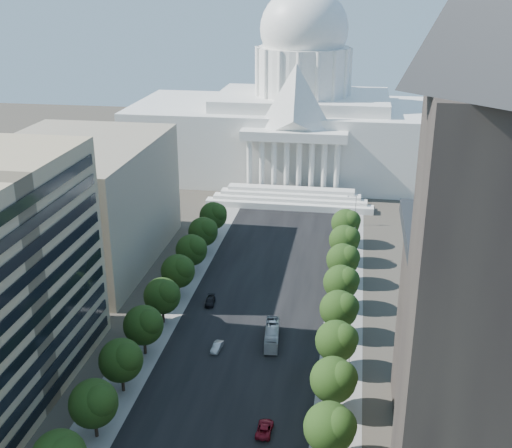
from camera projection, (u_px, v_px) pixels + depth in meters
The scene contains 30 objects.
road_asphalt at pixel (262, 290), 147.47m from camera, with size 30.00×260.00×0.01m, color black.
sidewalk_left at pixel (182, 284), 150.26m from camera, with size 8.00×260.00×0.02m, color gray.
sidewalk_right at pixel (345, 296), 144.68m from camera, with size 8.00×260.00×0.02m, color gray.
capitol at pixel (302, 120), 227.76m from camera, with size 120.00×56.00×73.00m.
office_block_left_far at pixel (76, 203), 158.34m from camera, with size 38.00×52.00×30.00m, color gray.
tree_l_c at pixel (95, 403), 97.79m from camera, with size 7.79×7.60×9.97m.
tree_l_d at pixel (122, 360), 108.85m from camera, with size 7.79×7.60×9.97m.
tree_l_e at pixel (145, 324), 119.91m from camera, with size 7.79×7.60×9.97m.
tree_l_f at pixel (163, 295), 130.97m from camera, with size 7.79×7.60×9.97m.
tree_l_g at pixel (179, 270), 142.03m from camera, with size 7.79×7.60×9.97m.
tree_l_h at pixel (192, 249), 153.10m from camera, with size 7.79×7.60×9.97m.
tree_l_i at pixel (204, 231), 164.16m from camera, with size 7.79×7.60×9.97m.
tree_l_j at pixel (214, 215), 175.22m from camera, with size 7.79×7.60×9.97m.
tree_r_c at pixel (332, 427), 92.51m from camera, with size 7.79×7.60×9.97m.
tree_r_d at pixel (335, 379), 103.57m from camera, with size 7.79×7.60×9.97m.
tree_r_e at pixel (338, 340), 114.63m from camera, with size 7.79×7.60×9.97m.
tree_r_f at pixel (340, 308), 125.69m from camera, with size 7.79×7.60×9.97m.
tree_r_g at pixel (342, 282), 136.76m from camera, with size 7.79×7.60×9.97m.
tree_r_h at pixel (344, 259), 147.82m from camera, with size 7.79×7.60×9.97m.
tree_r_i at pixel (346, 239), 158.88m from camera, with size 7.79×7.60×9.97m.
tree_r_j at pixel (347, 222), 169.94m from camera, with size 7.79×7.60×9.97m.
streetlight_b at pixel (342, 435), 91.76m from camera, with size 2.61×0.44×9.00m.
streetlight_c at pixel (347, 344), 114.81m from camera, with size 2.61×0.44×9.00m.
streetlight_d at pixel (350, 282), 137.85m from camera, with size 2.61×0.44×9.00m.
streetlight_e at pixel (352, 239), 160.90m from camera, with size 2.61×0.44×9.00m.
streetlight_f at pixel (354, 206), 183.94m from camera, with size 2.61×0.44×9.00m.
car_silver at pixel (217, 347), 123.26m from camera, with size 1.49×4.28×1.41m, color #A7A9AF.
car_red at pixel (265, 429), 100.92m from camera, with size 2.37×5.14×1.43m, color maroon.
car_dark_b at pixel (210, 301), 140.66m from camera, with size 1.95×4.79×1.39m, color black.
city_bus at pixel (272, 335), 125.86m from camera, with size 2.58×11.04×3.08m, color silver.
Camera 1 is at (19.45, -40.79, 67.04)m, focal length 45.00 mm.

